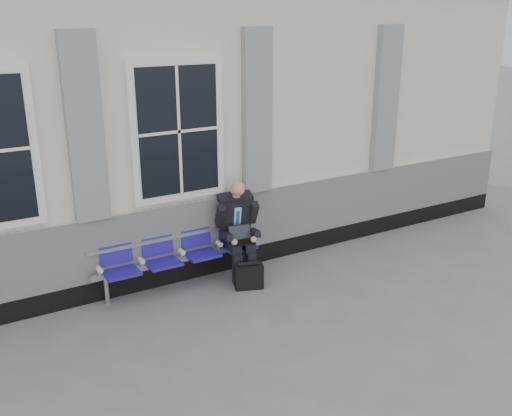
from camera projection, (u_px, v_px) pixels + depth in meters
ground at (205, 330)px, 7.16m from camera, size 70.00×70.00×0.00m
station_building at (108, 114)px, 9.26m from camera, size 14.40×4.40×4.49m
bench at (180, 250)px, 8.18m from camera, size 2.60×0.47×0.91m
businessman at (238, 226)px, 8.41m from camera, size 0.65×0.87×1.49m
briefcase at (249, 276)px, 8.20m from camera, size 0.44×0.29×0.42m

